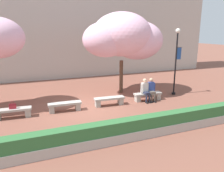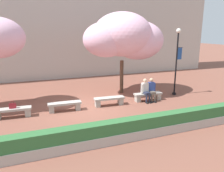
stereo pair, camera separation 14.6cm
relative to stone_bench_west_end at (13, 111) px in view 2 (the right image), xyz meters
name	(u,v)px [view 2 (the right image)]	position (x,y,z in m)	size (l,w,h in m)	color
ground_plane	(88,108)	(3.52, 0.00, -0.30)	(100.00, 100.00, 0.00)	brown
building_facade	(57,13)	(3.52, 9.67, 5.04)	(28.00, 4.00, 10.67)	#B7B2A8
stone_bench_west_end	(13,111)	(0.00, 0.00, 0.00)	(1.63, 0.51, 0.45)	#ADA89E
stone_bench_near_west	(65,105)	(2.35, 0.00, 0.00)	(1.63, 0.51, 0.45)	#ADA89E
stone_bench_center	(109,100)	(4.69, 0.00, 0.00)	(1.63, 0.51, 0.45)	#ADA89E
stone_bench_near_east	(148,96)	(7.04, 0.00, 0.00)	(1.63, 0.51, 0.45)	#ADA89E
person_seated_left	(146,89)	(6.84, -0.05, 0.40)	(0.51, 0.68, 1.29)	black
person_seated_right	(152,89)	(7.23, -0.05, 0.40)	(0.50, 0.72, 1.29)	black
handbag	(13,105)	(0.02, 0.00, 0.28)	(0.30, 0.15, 0.34)	#A3232D
cherry_tree_main	(124,37)	(6.43, 2.05, 3.18)	(5.12, 3.87, 4.98)	#513828
lamp_post_with_banner	(177,56)	(9.20, 0.48, 2.11)	(0.54, 0.28, 4.01)	black
planter_hedge_foreground	(115,132)	(3.52, -3.77, 0.09)	(13.40, 0.50, 0.80)	#ADA89E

